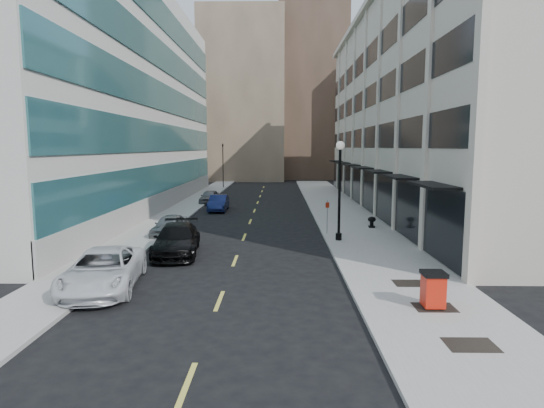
{
  "coord_description": "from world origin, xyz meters",
  "views": [
    {
      "loc": [
        2.21,
        -14.22,
        5.67
      ],
      "look_at": [
        1.82,
        10.17,
        2.6
      ],
      "focal_mm": 30.0,
      "sensor_mm": 36.0,
      "label": 1
    }
  ],
  "objects_px": {
    "car_blue_sedan": "(219,203)",
    "car_grey_sedan": "(210,197)",
    "car_black_pickup": "(177,240)",
    "car_silver_sedan": "(170,225)",
    "traffic_signal": "(223,147)",
    "car_white_van": "(103,270)",
    "urn_planter": "(372,221)",
    "trash_bin": "(433,288)",
    "lamppost": "(340,181)",
    "sign_post": "(327,212)"
  },
  "relations": [
    {
      "from": "car_silver_sedan",
      "to": "urn_planter",
      "type": "xyz_separation_m",
      "value": [
        13.4,
        2.4,
        -0.07
      ]
    },
    {
      "from": "trash_bin",
      "to": "lamppost",
      "type": "distance_m",
      "value": 11.95
    },
    {
      "from": "car_white_van",
      "to": "sign_post",
      "type": "relative_size",
      "value": 2.67
    },
    {
      "from": "traffic_signal",
      "to": "car_blue_sedan",
      "type": "xyz_separation_m",
      "value": [
        2.3,
        -22.15,
        -5.01
      ]
    },
    {
      "from": "car_grey_sedan",
      "to": "traffic_signal",
      "type": "bearing_deg",
      "value": 96.28
    },
    {
      "from": "urn_planter",
      "to": "lamppost",
      "type": "bearing_deg",
      "value": -123.54
    },
    {
      "from": "car_black_pickup",
      "to": "lamppost",
      "type": "bearing_deg",
      "value": 13.39
    },
    {
      "from": "car_silver_sedan",
      "to": "car_blue_sedan",
      "type": "bearing_deg",
      "value": 87.61
    },
    {
      "from": "car_blue_sedan",
      "to": "car_black_pickup",
      "type": "bearing_deg",
      "value": -90.28
    },
    {
      "from": "sign_post",
      "to": "car_grey_sedan",
      "type": "bearing_deg",
      "value": 101.11
    },
    {
      "from": "car_white_van",
      "to": "urn_planter",
      "type": "relative_size",
      "value": 7.53
    },
    {
      "from": "car_grey_sedan",
      "to": "urn_planter",
      "type": "bearing_deg",
      "value": -43.09
    },
    {
      "from": "car_grey_sedan",
      "to": "lamppost",
      "type": "relative_size",
      "value": 0.66
    },
    {
      "from": "urn_planter",
      "to": "car_white_van",
      "type": "bearing_deg",
      "value": -134.9
    },
    {
      "from": "traffic_signal",
      "to": "car_white_van",
      "type": "distance_m",
      "value": 44.97
    },
    {
      "from": "car_white_van",
      "to": "sign_post",
      "type": "distance_m",
      "value": 15.17
    },
    {
      "from": "traffic_signal",
      "to": "car_white_van",
      "type": "height_order",
      "value": "traffic_signal"
    },
    {
      "from": "trash_bin",
      "to": "traffic_signal",
      "type": "bearing_deg",
      "value": 105.45
    },
    {
      "from": "trash_bin",
      "to": "lamppost",
      "type": "relative_size",
      "value": 0.21
    },
    {
      "from": "car_white_van",
      "to": "lamppost",
      "type": "distance_m",
      "value": 14.29
    },
    {
      "from": "car_silver_sedan",
      "to": "lamppost",
      "type": "relative_size",
      "value": 0.67
    },
    {
      "from": "car_blue_sedan",
      "to": "lamppost",
      "type": "relative_size",
      "value": 0.71
    },
    {
      "from": "traffic_signal",
      "to": "urn_planter",
      "type": "relative_size",
      "value": 9.18
    },
    {
      "from": "car_grey_sedan",
      "to": "car_white_van",
      "type": "bearing_deg",
      "value": -86.09
    },
    {
      "from": "car_blue_sedan",
      "to": "trash_bin",
      "type": "bearing_deg",
      "value": -66.92
    },
    {
      "from": "trash_bin",
      "to": "urn_planter",
      "type": "height_order",
      "value": "trash_bin"
    },
    {
      "from": "urn_planter",
      "to": "sign_post",
      "type": "bearing_deg",
      "value": -146.79
    },
    {
      "from": "traffic_signal",
      "to": "car_white_van",
      "type": "xyz_separation_m",
      "value": [
        0.7,
        -44.7,
        -4.92
      ]
    },
    {
      "from": "car_silver_sedan",
      "to": "car_black_pickup",
      "type": "bearing_deg",
      "value": -67.03
    },
    {
      "from": "car_black_pickup",
      "to": "urn_planter",
      "type": "xyz_separation_m",
      "value": [
        11.8,
        7.49,
        -0.18
      ]
    },
    {
      "from": "car_white_van",
      "to": "car_black_pickup",
      "type": "height_order",
      "value": "same"
    },
    {
      "from": "car_blue_sedan",
      "to": "car_grey_sedan",
      "type": "xyz_separation_m",
      "value": [
        -1.6,
        5.27,
        -0.03
      ]
    },
    {
      "from": "trash_bin",
      "to": "urn_planter",
      "type": "xyz_separation_m",
      "value": [
        1.07,
        15.75,
        -0.22
      ]
    },
    {
      "from": "car_silver_sedan",
      "to": "lamppost",
      "type": "height_order",
      "value": "lamppost"
    },
    {
      "from": "car_white_van",
      "to": "car_blue_sedan",
      "type": "relative_size",
      "value": 1.34
    },
    {
      "from": "traffic_signal",
      "to": "sign_post",
      "type": "xyz_separation_m",
      "value": [
        10.8,
        -33.41,
        -4.17
      ]
    },
    {
      "from": "sign_post",
      "to": "urn_planter",
      "type": "xyz_separation_m",
      "value": [
        3.3,
        2.16,
        -0.94
      ]
    },
    {
      "from": "car_white_van",
      "to": "lamppost",
      "type": "xyz_separation_m",
      "value": [
        10.57,
        9.18,
        2.87
      ]
    },
    {
      "from": "car_grey_sedan",
      "to": "trash_bin",
      "type": "distance_m",
      "value": 32.54
    },
    {
      "from": "car_silver_sedan",
      "to": "car_grey_sedan",
      "type": "distance_m",
      "value": 16.77
    },
    {
      "from": "car_black_pickup",
      "to": "car_grey_sedan",
      "type": "bearing_deg",
      "value": 87.8
    },
    {
      "from": "car_blue_sedan",
      "to": "car_grey_sedan",
      "type": "distance_m",
      "value": 5.51
    },
    {
      "from": "car_white_van",
      "to": "urn_planter",
      "type": "xyz_separation_m",
      "value": [
        13.4,
        13.45,
        -0.18
      ]
    },
    {
      "from": "car_black_pickup",
      "to": "car_blue_sedan",
      "type": "relative_size",
      "value": 1.28
    },
    {
      "from": "trash_bin",
      "to": "urn_planter",
      "type": "relative_size",
      "value": 1.67
    },
    {
      "from": "lamppost",
      "to": "urn_planter",
      "type": "bearing_deg",
      "value": 56.46
    },
    {
      "from": "traffic_signal",
      "to": "lamppost",
      "type": "relative_size",
      "value": 1.16
    },
    {
      "from": "car_white_van",
      "to": "car_silver_sedan",
      "type": "relative_size",
      "value": 1.43
    },
    {
      "from": "car_blue_sedan",
      "to": "lamppost",
      "type": "distance_m",
      "value": 16.37
    },
    {
      "from": "car_grey_sedan",
      "to": "sign_post",
      "type": "bearing_deg",
      "value": -54.66
    }
  ]
}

